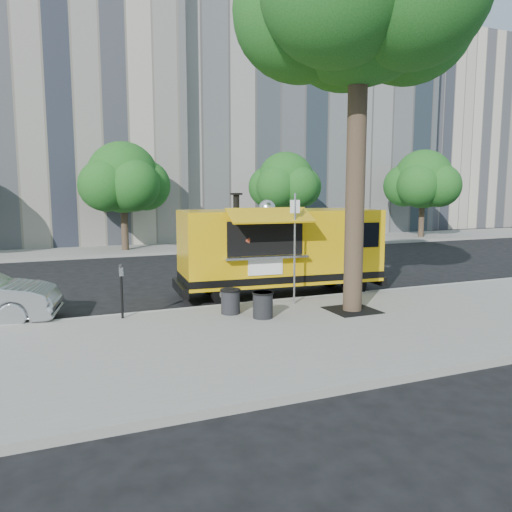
{
  "coord_description": "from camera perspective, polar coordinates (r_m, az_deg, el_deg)",
  "views": [
    {
      "loc": [
        -4.5,
        -13.49,
        3.26
      ],
      "look_at": [
        1.06,
        0.0,
        1.3
      ],
      "focal_mm": 35.0,
      "sensor_mm": 36.0,
      "label": 1
    }
  ],
  "objects": [
    {
      "name": "curb",
      "position": [
        13.72,
        -2.64,
        -5.78
      ],
      "size": [
        60.0,
        0.14,
        0.16
      ],
      "primitive_type": "cube",
      "color": "#999993",
      "rests_on": "ground"
    },
    {
      "name": "far_tree_d",
      "position": [
        34.46,
        18.57,
        8.31
      ],
      "size": [
        3.78,
        3.78,
        5.64
      ],
      "color": "#33261C",
      "rests_on": "far_sidewalk"
    },
    {
      "name": "parking_meter",
      "position": [
        12.44,
        -15.13,
        -3.17
      ],
      "size": [
        0.11,
        0.11,
        1.33
      ],
      "color": "black",
      "rests_on": "sidewalk"
    },
    {
      "name": "building_right",
      "position": [
        51.17,
        20.64,
        12.49
      ],
      "size": [
        16.0,
        12.0,
        16.0
      ],
      "primitive_type": "cube",
      "color": "beige",
      "rests_on": "ground"
    },
    {
      "name": "far_sidewalk",
      "position": [
        27.55,
        -12.85,
        0.82
      ],
      "size": [
        60.0,
        5.0,
        0.15
      ],
      "primitive_type": "cube",
      "color": "gray",
      "rests_on": "ground"
    },
    {
      "name": "ground",
      "position": [
        14.59,
        -3.88,
        -5.28
      ],
      "size": [
        120.0,
        120.0,
        0.0
      ],
      "primitive_type": "plane",
      "color": "black",
      "rests_on": "ground"
    },
    {
      "name": "trash_bin_left",
      "position": [
        12.59,
        -2.94,
        -5.11
      ],
      "size": [
        0.52,
        0.52,
        0.62
      ],
      "color": "black",
      "rests_on": "sidewalk"
    },
    {
      "name": "building_mid",
      "position": [
        40.61,
        1.99,
        17.2
      ],
      "size": [
        20.0,
        14.0,
        20.0
      ],
      "primitive_type": "cube",
      "color": "gray",
      "rests_on": "ground"
    },
    {
      "name": "far_tree_b",
      "position": [
        26.43,
        -14.96,
        8.64
      ],
      "size": [
        3.6,
        3.6,
        5.5
      ],
      "color": "#33261C",
      "rests_on": "far_sidewalk"
    },
    {
      "name": "tree_well",
      "position": [
        13.2,
        10.92,
        -6.09
      ],
      "size": [
        1.2,
        1.2,
        0.02
      ],
      "primitive_type": "cube",
      "color": "black",
      "rests_on": "sidewalk"
    },
    {
      "name": "sidewalk",
      "position": [
        10.98,
        2.86,
        -9.23
      ],
      "size": [
        60.0,
        6.0,
        0.15
      ],
      "primitive_type": "cube",
      "color": "gray",
      "rests_on": "ground"
    },
    {
      "name": "sign_post",
      "position": [
        13.46,
        4.44,
        1.61
      ],
      "size": [
        0.28,
        0.06,
        3.0
      ],
      "color": "silver",
      "rests_on": "sidewalk"
    },
    {
      "name": "food_truck",
      "position": [
        15.2,
        2.73,
        0.88
      ],
      "size": [
        6.49,
        3.18,
        3.12
      ],
      "rotation": [
        0.0,
        0.0,
        -0.08
      ],
      "color": "#DDA80B",
      "rests_on": "ground"
    },
    {
      "name": "far_tree_c",
      "position": [
        28.75,
        3.4,
        8.55
      ],
      "size": [
        3.24,
        3.24,
        5.21
      ],
      "color": "#33261C",
      "rests_on": "far_sidewalk"
    },
    {
      "name": "trash_bin_right",
      "position": [
        12.16,
        0.79,
        -5.52
      ],
      "size": [
        0.53,
        0.53,
        0.64
      ],
      "color": "black",
      "rests_on": "sidewalk"
    }
  ]
}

